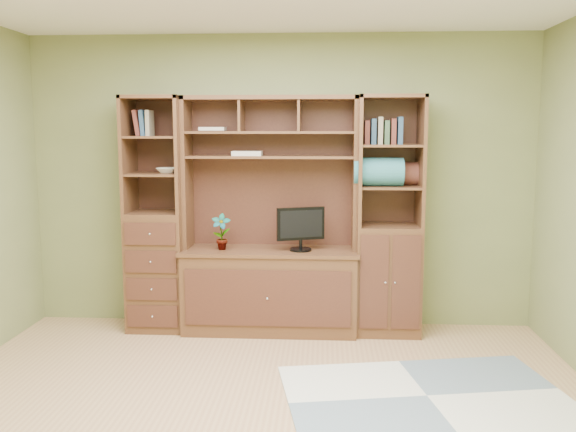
# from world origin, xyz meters

# --- Properties ---
(room) EXTENTS (4.60, 4.10, 2.64)m
(room) POSITION_xyz_m (0.00, 0.00, 1.30)
(room) COLOR tan
(room) RESTS_ON ground
(center_hutch) EXTENTS (1.54, 0.53, 2.05)m
(center_hutch) POSITION_xyz_m (-0.07, 1.73, 1.02)
(center_hutch) COLOR #4F2F1B
(center_hutch) RESTS_ON ground
(left_tower) EXTENTS (0.50, 0.45, 2.05)m
(left_tower) POSITION_xyz_m (-1.07, 1.77, 1.02)
(left_tower) COLOR #4F2F1B
(left_tower) RESTS_ON ground
(right_tower) EXTENTS (0.55, 0.45, 2.05)m
(right_tower) POSITION_xyz_m (0.95, 1.77, 1.02)
(right_tower) COLOR #4F2F1B
(right_tower) RESTS_ON ground
(rug) EXTENTS (2.05, 1.55, 0.01)m
(rug) POSITION_xyz_m (1.09, 0.43, 0.01)
(rug) COLOR #A7ADAD
(rug) RESTS_ON ground
(monitor) EXTENTS (0.46, 0.32, 0.52)m
(monitor) POSITION_xyz_m (0.20, 1.70, 0.99)
(monitor) COLOR black
(monitor) RESTS_ON center_hutch
(orchid) EXTENTS (0.17, 0.11, 0.31)m
(orchid) POSITION_xyz_m (-0.49, 1.70, 0.89)
(orchid) COLOR #935B31
(orchid) RESTS_ON center_hutch
(magazines) EXTENTS (0.25, 0.19, 0.04)m
(magazines) POSITION_xyz_m (-0.27, 1.82, 1.56)
(magazines) COLOR #BDB0A1
(magazines) RESTS_ON center_hutch
(bowl) EXTENTS (0.19, 0.19, 0.05)m
(bowl) POSITION_xyz_m (-0.97, 1.77, 1.41)
(bowl) COLOR white
(bowl) RESTS_ON left_tower
(blanket_teal) EXTENTS (0.42, 0.24, 0.24)m
(blanket_teal) POSITION_xyz_m (0.85, 1.73, 1.41)
(blanket_teal) COLOR #2C6C74
(blanket_teal) RESTS_ON right_tower
(blanket_red) EXTENTS (0.35, 0.20, 0.20)m
(blanket_red) POSITION_xyz_m (1.07, 1.85, 1.39)
(blanket_red) COLOR brown
(blanket_red) RESTS_ON right_tower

